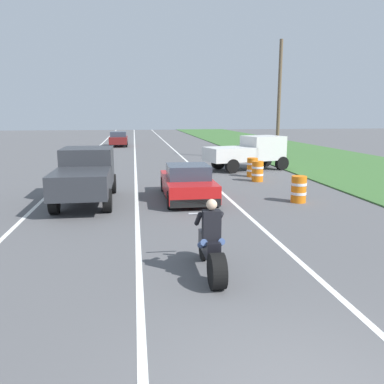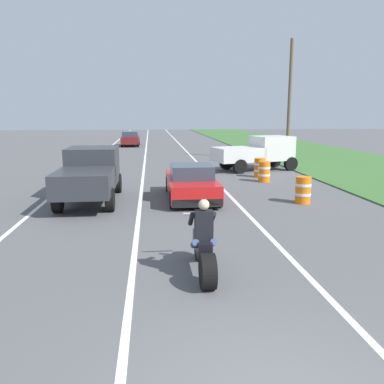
% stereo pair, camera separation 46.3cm
% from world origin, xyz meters
% --- Properties ---
extents(lane_stripe_left_solid, '(0.14, 120.00, 0.01)m').
position_xyz_m(lane_stripe_left_solid, '(-5.40, 20.00, 0.00)').
color(lane_stripe_left_solid, white).
rests_on(lane_stripe_left_solid, ground).
extents(lane_stripe_right_solid, '(0.14, 120.00, 0.01)m').
position_xyz_m(lane_stripe_right_solid, '(1.80, 20.00, 0.00)').
color(lane_stripe_right_solid, white).
rests_on(lane_stripe_right_solid, ground).
extents(lane_stripe_centre_dashed, '(0.14, 120.00, 0.01)m').
position_xyz_m(lane_stripe_centre_dashed, '(-1.80, 20.00, 0.00)').
color(lane_stripe_centre_dashed, white).
rests_on(lane_stripe_centre_dashed, ground).
extents(grass_verge_right, '(10.00, 120.00, 0.06)m').
position_xyz_m(grass_verge_right, '(11.92, 20.00, 0.03)').
color(grass_verge_right, '#3D6B33').
rests_on(grass_verge_right, ground).
extents(motorcycle_with_rider, '(0.70, 2.21, 1.62)m').
position_xyz_m(motorcycle_with_rider, '(-0.33, 3.95, 0.59)').
color(motorcycle_with_rider, black).
rests_on(motorcycle_with_rider, ground).
extents(sports_car_red, '(1.84, 4.30, 1.37)m').
position_xyz_m(sports_car_red, '(0.18, 11.45, 0.63)').
color(sports_car_red, red).
rests_on(sports_car_red, ground).
extents(pickup_truck_left_lane_dark_grey, '(2.02, 4.80, 1.98)m').
position_xyz_m(pickup_truck_left_lane_dark_grey, '(-3.65, 11.38, 1.11)').
color(pickup_truck_left_lane_dark_grey, '#2D3035').
rests_on(pickup_truck_left_lane_dark_grey, ground).
extents(pickup_truck_right_shoulder_white, '(5.14, 3.14, 1.98)m').
position_xyz_m(pickup_truck_right_shoulder_white, '(4.91, 19.14, 1.11)').
color(pickup_truck_right_shoulder_white, silver).
rests_on(pickup_truck_right_shoulder_white, ground).
extents(utility_pole_roadside, '(0.24, 0.24, 8.29)m').
position_xyz_m(utility_pole_roadside, '(8.33, 23.76, 4.14)').
color(utility_pole_roadside, brown).
rests_on(utility_pole_roadside, ground).
extents(construction_barrel_nearest, '(0.58, 0.58, 1.00)m').
position_xyz_m(construction_barrel_nearest, '(4.24, 10.28, 0.50)').
color(construction_barrel_nearest, orange).
rests_on(construction_barrel_nearest, ground).
extents(construction_barrel_mid, '(0.58, 0.58, 1.00)m').
position_xyz_m(construction_barrel_mid, '(4.14, 15.04, 0.50)').
color(construction_barrel_mid, orange).
rests_on(construction_barrel_mid, ground).
extents(construction_barrel_far, '(0.58, 0.58, 1.00)m').
position_xyz_m(construction_barrel_far, '(4.31, 16.50, 0.50)').
color(construction_barrel_far, orange).
rests_on(construction_barrel_far, ground).
extents(distant_car_far_ahead, '(1.80, 4.00, 1.50)m').
position_xyz_m(distant_car_far_ahead, '(-3.41, 37.79, 0.77)').
color(distant_car_far_ahead, maroon).
rests_on(distant_car_far_ahead, ground).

